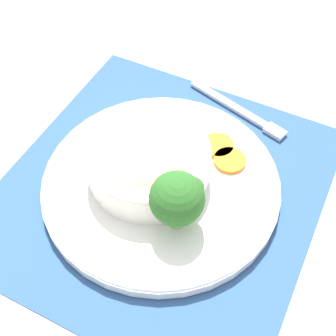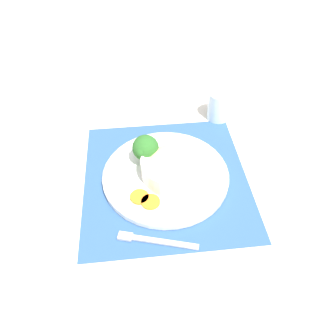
% 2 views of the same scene
% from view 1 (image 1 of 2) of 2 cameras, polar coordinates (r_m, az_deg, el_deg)
% --- Properties ---
extents(ground_plane, '(4.00, 4.00, 0.00)m').
position_cam_1_polar(ground_plane, '(0.66, -0.85, -2.59)').
color(ground_plane, beige).
extents(placemat, '(0.51, 0.49, 0.00)m').
position_cam_1_polar(placemat, '(0.66, -0.85, -2.49)').
color(placemat, '#2D5184').
rests_on(placemat, ground_plane).
extents(plate, '(0.33, 0.33, 0.02)m').
position_cam_1_polar(plate, '(0.65, -0.86, -1.81)').
color(plate, white).
rests_on(plate, placemat).
extents(bowl, '(0.17, 0.17, 0.06)m').
position_cam_1_polar(bowl, '(0.63, -2.28, 1.15)').
color(bowl, silver).
rests_on(bowl, plate).
extents(broccoli_floret, '(0.07, 0.07, 0.09)m').
position_cam_1_polar(broccoli_floret, '(0.57, 1.14, -3.78)').
color(broccoli_floret, '#84AD5B').
rests_on(broccoli_floret, plate).
extents(carrot_slice_near, '(0.05, 0.05, 0.01)m').
position_cam_1_polar(carrot_slice_near, '(0.67, 7.53, 0.92)').
color(carrot_slice_near, orange).
rests_on(carrot_slice_near, plate).
extents(carrot_slice_middle, '(0.05, 0.05, 0.01)m').
position_cam_1_polar(carrot_slice_middle, '(0.69, 6.11, 2.75)').
color(carrot_slice_middle, orange).
rests_on(carrot_slice_middle, plate).
extents(fork, '(0.04, 0.18, 0.01)m').
position_cam_1_polar(fork, '(0.76, 9.44, 6.52)').
color(fork, '#B7B7BC').
rests_on(fork, placemat).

